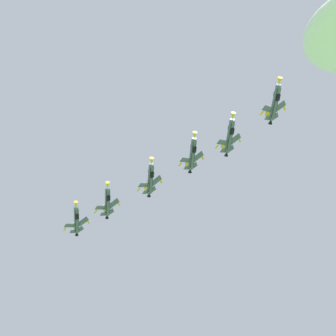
{
  "coord_description": "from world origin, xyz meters",
  "views": [
    {
      "loc": [
        4.95,
        -3.55,
        1.98
      ],
      "look_at": [
        -24.29,
        83.82,
        142.55
      ],
      "focal_mm": 52.99,
      "sensor_mm": 36.0,
      "label": 1
    }
  ],
  "objects_px": {
    "fighter_jet_lead": "(275,102)",
    "fighter_jet_left_outer": "(150,178)",
    "fighter_jet_right_wing": "(192,153)",
    "fighter_jet_left_wing": "(230,135)",
    "fighter_jet_right_outer": "(107,201)",
    "fighter_jet_trail_slot": "(76,219)"
  },
  "relations": [
    {
      "from": "fighter_jet_lead",
      "to": "fighter_jet_left_outer",
      "type": "bearing_deg",
      "value": -39.74
    },
    {
      "from": "fighter_jet_lead",
      "to": "fighter_jet_right_wing",
      "type": "distance_m",
      "value": 32.01
    },
    {
      "from": "fighter_jet_left_wing",
      "to": "fighter_jet_right_outer",
      "type": "bearing_deg",
      "value": -38.55
    },
    {
      "from": "fighter_jet_right_wing",
      "to": "fighter_jet_left_outer",
      "type": "distance_m",
      "value": 16.66
    },
    {
      "from": "fighter_jet_lead",
      "to": "fighter_jet_left_outer",
      "type": "xyz_separation_m",
      "value": [
        -46.31,
        13.78,
        -1.72
      ]
    },
    {
      "from": "fighter_jet_left_wing",
      "to": "fighter_jet_left_outer",
      "type": "relative_size",
      "value": 1.0
    },
    {
      "from": "fighter_jet_lead",
      "to": "fighter_jet_trail_slot",
      "type": "relative_size",
      "value": 1.0
    },
    {
      "from": "fighter_jet_right_outer",
      "to": "fighter_jet_left_wing",
      "type": "bearing_deg",
      "value": 141.45
    },
    {
      "from": "fighter_jet_lead",
      "to": "fighter_jet_right_wing",
      "type": "xyz_separation_m",
      "value": [
        -30.21,
        10.51,
        1.06
      ]
    },
    {
      "from": "fighter_jet_left_outer",
      "to": "fighter_jet_left_wing",
      "type": "bearing_deg",
      "value": 142.21
    },
    {
      "from": "fighter_jet_left_wing",
      "to": "fighter_jet_right_wing",
      "type": "distance_m",
      "value": 14.84
    },
    {
      "from": "fighter_jet_left_wing",
      "to": "fighter_jet_trail_slot",
      "type": "relative_size",
      "value": 1.0
    },
    {
      "from": "fighter_jet_right_wing",
      "to": "fighter_jet_left_outer",
      "type": "relative_size",
      "value": 1.0
    },
    {
      "from": "fighter_jet_lead",
      "to": "fighter_jet_right_outer",
      "type": "height_order",
      "value": "fighter_jet_lead"
    },
    {
      "from": "fighter_jet_lead",
      "to": "fighter_jet_right_wing",
      "type": "bearing_deg",
      "value": -42.35
    },
    {
      "from": "fighter_jet_lead",
      "to": "fighter_jet_left_wing",
      "type": "relative_size",
      "value": 1.0
    },
    {
      "from": "fighter_jet_right_wing",
      "to": "fighter_jet_left_outer",
      "type": "height_order",
      "value": "fighter_jet_right_wing"
    },
    {
      "from": "fighter_jet_left_wing",
      "to": "fighter_jet_trail_slot",
      "type": "xyz_separation_m",
      "value": [
        -63.11,
        18.98,
        4.13
      ]
    },
    {
      "from": "fighter_jet_lead",
      "to": "fighter_jet_left_outer",
      "type": "distance_m",
      "value": 48.35
    },
    {
      "from": "fighter_jet_lead",
      "to": "fighter_jet_left_wing",
      "type": "bearing_deg",
      "value": -43.19
    },
    {
      "from": "fighter_jet_right_outer",
      "to": "fighter_jet_lead",
      "type": "bearing_deg",
      "value": 140.25
    },
    {
      "from": "fighter_jet_lead",
      "to": "fighter_jet_trail_slot",
      "type": "xyz_separation_m",
      "value": [
        -79.52,
        24.97,
        2.12
      ]
    }
  ]
}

